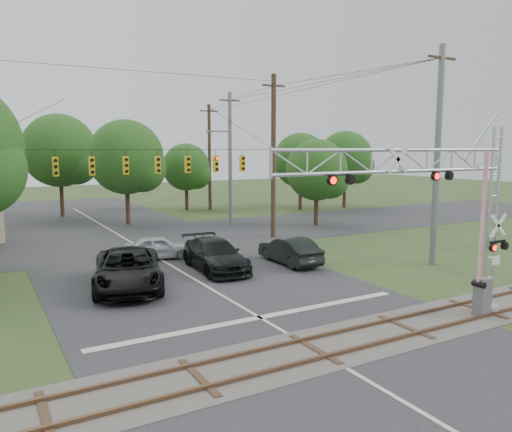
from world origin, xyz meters
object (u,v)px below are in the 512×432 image
pickup_black (128,269)px  sedan_silver (159,247)px  crossing_gantry (439,205)px  traffic_signal_span (155,160)px  streetlight (228,172)px  car_dark (215,255)px

pickup_black → sedan_silver: (3.23, 5.24, -0.21)m
sedan_silver → crossing_gantry: bearing=-149.7°
traffic_signal_span → streetlight: 10.77m
traffic_signal_span → pickup_black: traffic_signal_span is taller
pickup_black → sedan_silver: 6.16m
traffic_signal_span → pickup_black: bearing=-117.0°
crossing_gantry → sedan_silver: 16.85m
car_dark → sedan_silver: car_dark is taller
pickup_black → streetlight: streetlight is taller
car_dark → sedan_silver: size_ratio=1.40×
pickup_black → crossing_gantry: bearing=-36.8°
sedan_silver → traffic_signal_span: bearing=-4.6°
traffic_signal_span → sedan_silver: size_ratio=4.84×
pickup_black → car_dark: 5.08m
pickup_black → streetlight: (12.41, 14.66, 3.54)m
sedan_silver → streetlight: streetlight is taller
traffic_signal_span → sedan_silver: (-0.83, -2.72, -4.98)m
crossing_gantry → streetlight: (4.17, 25.06, -0.00)m
crossing_gantry → car_dark: bearing=106.0°
sedan_silver → streetlight: (9.18, 9.42, 3.75)m
streetlight → sedan_silver: bearing=-134.3°
pickup_black → sedan_silver: bearing=73.2°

